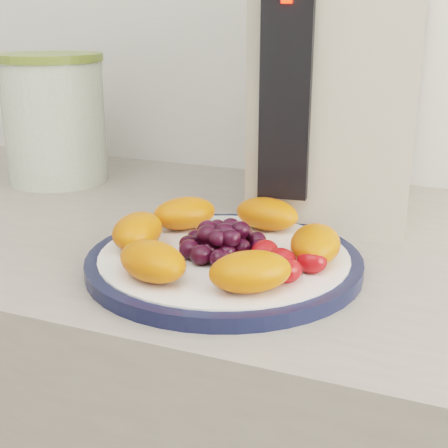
% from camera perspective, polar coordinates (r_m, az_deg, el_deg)
% --- Properties ---
extents(plate_rim, '(0.29, 0.29, 0.01)m').
position_cam_1_polar(plate_rim, '(0.66, 0.00, -3.49)').
color(plate_rim, '#111734').
rests_on(plate_rim, counter).
extents(plate_face, '(0.26, 0.26, 0.02)m').
position_cam_1_polar(plate_face, '(0.66, 0.00, -3.41)').
color(plate_face, white).
rests_on(plate_face, counter).
extents(canister, '(0.21, 0.21, 0.19)m').
position_cam_1_polar(canister, '(1.04, -15.21, 8.94)').
color(canister, '#405F16').
rests_on(canister, counter).
extents(canister_lid, '(0.22, 0.22, 0.01)m').
position_cam_1_polar(canister_lid, '(1.03, -15.70, 14.46)').
color(canister_lid, olive).
rests_on(canister_lid, canister).
extents(appliance_body, '(0.22, 0.29, 0.34)m').
position_cam_1_polar(appliance_body, '(0.86, 10.72, 12.46)').
color(appliance_body, '#BBB49F').
rests_on(appliance_body, counter).
extents(appliance_panel, '(0.06, 0.03, 0.25)m').
position_cam_1_polar(appliance_panel, '(0.73, 5.68, 12.02)').
color(appliance_panel, black).
rests_on(appliance_panel, appliance_body).
extents(appliance_led, '(0.01, 0.01, 0.01)m').
position_cam_1_polar(appliance_led, '(0.71, 5.77, 19.66)').
color(appliance_led, '#FF0C05').
rests_on(appliance_led, appliance_panel).
extents(fruit_plate, '(0.25, 0.25, 0.04)m').
position_cam_1_polar(fruit_plate, '(0.65, -0.17, -1.37)').
color(fruit_plate, '#D54C0C').
rests_on(fruit_plate, plate_face).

